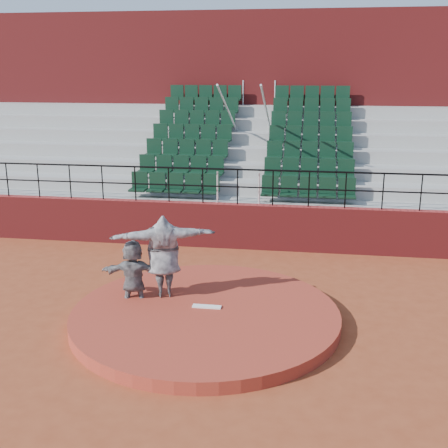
{
  "coord_description": "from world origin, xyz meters",
  "views": [
    {
      "loc": [
        2.0,
        -10.43,
        5.05
      ],
      "look_at": [
        0.0,
        2.5,
        1.4
      ],
      "focal_mm": 45.0,
      "sensor_mm": 36.0,
      "label": 1
    }
  ],
  "objects": [
    {
      "name": "pitching_rubber",
      "position": [
        0.0,
        0.15,
        0.27
      ],
      "size": [
        0.6,
        0.15,
        0.03
      ],
      "primitive_type": "cube",
      "color": "white",
      "rests_on": "pitchers_mound"
    },
    {
      "name": "pitcher",
      "position": [
        -1.03,
        0.64,
        1.16
      ],
      "size": [
        2.3,
        1.32,
        1.81
      ],
      "primitive_type": "imported",
      "rotation": [
        0.0,
        0.0,
        3.48
      ],
      "color": "black",
      "rests_on": "pitchers_mound"
    },
    {
      "name": "seating_deck",
      "position": [
        0.0,
        8.65,
        1.43
      ],
      "size": [
        24.0,
        5.97,
        4.63
      ],
      "color": "#969591",
      "rests_on": "ground"
    },
    {
      "name": "pitchers_mound",
      "position": [
        0.0,
        0.0,
        0.12
      ],
      "size": [
        5.5,
        5.5,
        0.25
      ],
      "primitive_type": "cylinder",
      "color": "#9B3322",
      "rests_on": "ground"
    },
    {
      "name": "fielder",
      "position": [
        -1.65,
        0.45,
        0.77
      ],
      "size": [
        1.48,
        0.66,
        1.54
      ],
      "primitive_type": "imported",
      "rotation": [
        0.0,
        0.0,
        3.29
      ],
      "color": "black",
      "rests_on": "ground"
    },
    {
      "name": "press_box_facade",
      "position": [
        0.0,
        12.6,
        3.55
      ],
      "size": [
        24.0,
        3.0,
        7.1
      ],
      "primitive_type": "cube",
      "color": "maroon",
      "rests_on": "ground"
    },
    {
      "name": "boundary_wall",
      "position": [
        0.0,
        5.0,
        0.65
      ],
      "size": [
        24.0,
        0.3,
        1.3
      ],
      "primitive_type": "cube",
      "color": "maroon",
      "rests_on": "ground"
    },
    {
      "name": "ground",
      "position": [
        0.0,
        0.0,
        0.0
      ],
      "size": [
        90.0,
        90.0,
        0.0
      ],
      "primitive_type": "plane",
      "color": "brown",
      "rests_on": "ground"
    },
    {
      "name": "wall_railing",
      "position": [
        0.0,
        5.0,
        2.03
      ],
      "size": [
        24.04,
        0.05,
        1.03
      ],
      "color": "black",
      "rests_on": "boundary_wall"
    }
  ]
}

